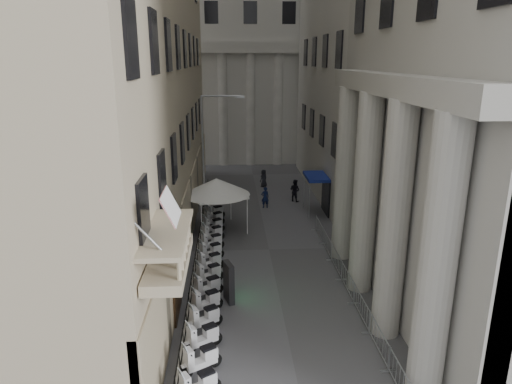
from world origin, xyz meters
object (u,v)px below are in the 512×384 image
street_lamp (209,148)px  security_tent (226,189)px  info_kiosk (229,282)px  pedestrian_a (265,197)px  pedestrian_b (295,190)px

street_lamp → security_tent: bearing=-52.5°
info_kiosk → pedestrian_a: size_ratio=1.18×
street_lamp → info_kiosk: (1.32, -11.17, -4.47)m
security_tent → pedestrian_b: (5.64, 6.73, -2.16)m
pedestrian_a → pedestrian_b: pedestrian_b is taller
security_tent → info_kiosk: 9.59m
pedestrian_a → pedestrian_b: (2.60, 1.59, 0.08)m
street_lamp → pedestrian_b: size_ratio=4.89×
security_tent → pedestrian_b: 9.04m
info_kiosk → pedestrian_a: (2.89, 14.51, -0.17)m
pedestrian_a → security_tent: bearing=48.2°
info_kiosk → pedestrian_b: 17.01m
pedestrian_b → street_lamp: bearing=77.2°
street_lamp → pedestrian_a: street_lamp is taller
security_tent → info_kiosk: bearing=-89.1°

